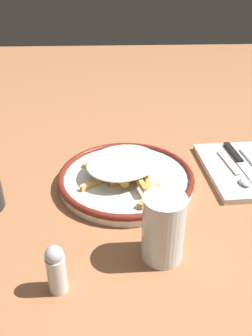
{
  "coord_description": "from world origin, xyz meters",
  "views": [
    {
      "loc": [
        0.03,
        0.62,
        0.42
      ],
      "look_at": [
        0.0,
        0.0,
        0.04
      ],
      "focal_mm": 37.46,
      "sensor_mm": 36.0,
      "label": 1
    }
  ],
  "objects_px": {
    "napkin": "(243,169)",
    "salt_shaker": "(56,269)",
    "plate": "(126,178)",
    "knife": "(240,161)",
    "water_glass": "(163,228)",
    "fries_heap": "(123,165)",
    "spoon": "(238,174)"
  },
  "relations": [
    {
      "from": "plate",
      "to": "salt_shaker",
      "type": "bearing_deg",
      "value": 67.6
    },
    {
      "from": "napkin",
      "to": "spoon",
      "type": "bearing_deg",
      "value": 55.7
    },
    {
      "from": "plate",
      "to": "fries_heap",
      "type": "height_order",
      "value": "fries_heap"
    },
    {
      "from": "plate",
      "to": "napkin",
      "type": "relative_size",
      "value": 1.24
    },
    {
      "from": "plate",
      "to": "knife",
      "type": "height_order",
      "value": "plate"
    },
    {
      "from": "fries_heap",
      "to": "spoon",
      "type": "bearing_deg",
      "value": 179.52
    },
    {
      "from": "knife",
      "to": "salt_shaker",
      "type": "height_order",
      "value": "salt_shaker"
    },
    {
      "from": "fries_heap",
      "to": "napkin",
      "type": "relative_size",
      "value": 0.99
    },
    {
      "from": "napkin",
      "to": "water_glass",
      "type": "distance_m",
      "value": 0.33
    },
    {
      "from": "knife",
      "to": "spoon",
      "type": "bearing_deg",
      "value": 67.56
    },
    {
      "from": "knife",
      "to": "plate",
      "type": "bearing_deg",
      "value": 11.98
    },
    {
      "from": "fries_heap",
      "to": "napkin",
      "type": "bearing_deg",
      "value": -173.14
    },
    {
      "from": "napkin",
      "to": "spoon",
      "type": "xyz_separation_m",
      "value": [
        0.02,
        0.03,
        0.01
      ]
    },
    {
      "from": "napkin",
      "to": "salt_shaker",
      "type": "relative_size",
      "value": 2.8
    },
    {
      "from": "water_glass",
      "to": "plate",
      "type": "bearing_deg",
      "value": -76.95
    },
    {
      "from": "fries_heap",
      "to": "napkin",
      "type": "height_order",
      "value": "fries_heap"
    },
    {
      "from": "napkin",
      "to": "water_glass",
      "type": "bearing_deg",
      "value": 48.71
    },
    {
      "from": "napkin",
      "to": "water_glass",
      "type": "relative_size",
      "value": 2.0
    },
    {
      "from": "fries_heap",
      "to": "salt_shaker",
      "type": "distance_m",
      "value": 0.29
    },
    {
      "from": "fries_heap",
      "to": "knife",
      "type": "relative_size",
      "value": 1.09
    },
    {
      "from": "salt_shaker",
      "to": "napkin",
      "type": "bearing_deg",
      "value": -140.83
    },
    {
      "from": "plate",
      "to": "napkin",
      "type": "distance_m",
      "value": 0.27
    },
    {
      "from": "knife",
      "to": "spoon",
      "type": "xyz_separation_m",
      "value": [
        0.02,
        0.05,
        0.0
      ]
    },
    {
      "from": "knife",
      "to": "napkin",
      "type": "bearing_deg",
      "value": 94.67
    },
    {
      "from": "plate",
      "to": "napkin",
      "type": "height_order",
      "value": "plate"
    },
    {
      "from": "knife",
      "to": "water_glass",
      "type": "relative_size",
      "value": 1.82
    },
    {
      "from": "spoon",
      "to": "plate",
      "type": "bearing_deg",
      "value": 0.51
    },
    {
      "from": "water_glass",
      "to": "salt_shaker",
      "type": "bearing_deg",
      "value": 20.59
    },
    {
      "from": "napkin",
      "to": "salt_shaker",
      "type": "distance_m",
      "value": 0.48
    },
    {
      "from": "salt_shaker",
      "to": "knife",
      "type": "bearing_deg",
      "value": -139.02
    },
    {
      "from": "water_glass",
      "to": "knife",
      "type": "bearing_deg",
      "value": -128.99
    },
    {
      "from": "water_glass",
      "to": "napkin",
      "type": "bearing_deg",
      "value": -131.29
    }
  ]
}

